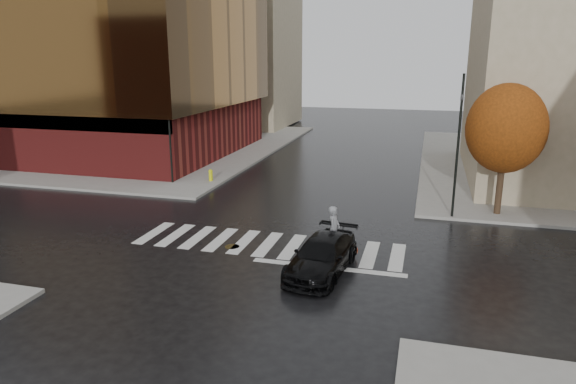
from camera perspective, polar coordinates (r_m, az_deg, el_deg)
name	(u,v)px	position (r m, az deg, el deg)	size (l,w,h in m)	color
ground	(264,248)	(21.88, -2.65, -6.26)	(120.00, 120.00, 0.00)	black
sidewalk_nw	(116,144)	(49.40, -18.58, 5.07)	(30.00, 30.00, 0.15)	gray
crosswalk	(268,244)	(22.32, -2.25, -5.80)	(12.00, 3.00, 0.01)	silver
office_glass	(75,50)	(46.91, -22.57, 14.32)	(27.00, 19.00, 16.00)	maroon
building_nw_far	(229,34)	(60.69, -6.55, 17.00)	(14.00, 12.00, 20.00)	tan
tree_ne_a	(506,129)	(27.24, 23.06, 6.49)	(3.80, 3.80, 6.50)	#312415
sedan	(322,256)	(19.33, 3.80, -7.09)	(1.87, 4.60, 1.33)	black
cyclist	(335,239)	(21.00, 5.28, -5.18)	(1.86, 0.77, 2.07)	maroon
traffic_light_nw	(169,126)	(32.54, -13.06, 7.14)	(0.16, 0.13, 6.38)	black
traffic_light_ne	(459,138)	(26.00, 18.43, 5.70)	(0.15, 0.18, 6.95)	black
fire_hydrant	(211,174)	(33.03, -8.59, 1.94)	(0.27, 0.27, 0.75)	#DBE00D
manhole	(232,247)	(22.14, -6.22, -6.05)	(0.63, 0.63, 0.01)	#453718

